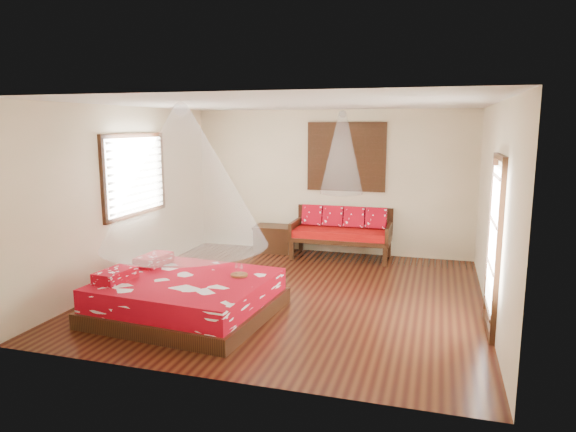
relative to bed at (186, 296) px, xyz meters
name	(u,v)px	position (x,y,z in m)	size (l,w,h in m)	color
room	(292,202)	(1.12, 1.20, 1.15)	(5.54, 5.54, 2.84)	black
bed	(186,296)	(0.00, 0.00, 0.00)	(2.33, 2.14, 0.65)	black
daybed	(342,230)	(1.43, 3.59, 0.27)	(1.87, 0.83, 0.96)	black
storage_chest	(274,238)	(0.05, 3.65, 0.01)	(0.77, 0.58, 0.52)	black
shutter_panel	(346,157)	(1.43, 3.92, 1.65)	(1.52, 0.06, 1.32)	black
window_left	(136,175)	(-1.59, 1.40, 1.45)	(0.10, 1.74, 1.34)	black
glazed_door	(494,245)	(3.84, 0.60, 0.82)	(0.08, 1.02, 2.16)	black
wine_tray	(239,273)	(0.64, 0.29, 0.30)	(0.23, 0.23, 0.19)	brown
mosquito_net_main	(183,177)	(0.02, 0.00, 1.60)	(2.17, 2.17, 1.80)	white
mosquito_net_daybed	(342,153)	(1.43, 3.45, 1.75)	(0.80, 0.80, 1.50)	white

